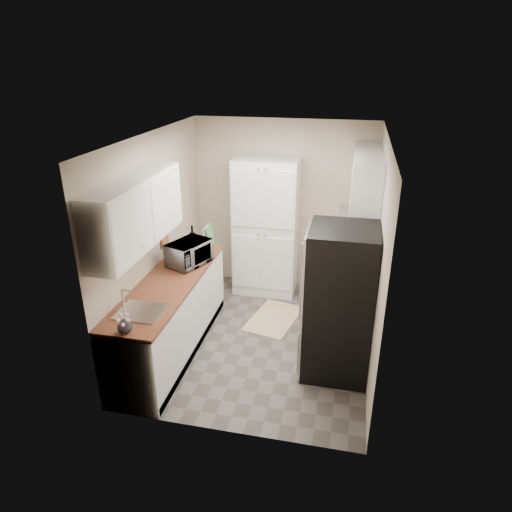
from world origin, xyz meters
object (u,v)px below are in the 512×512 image
at_px(microwave, 189,253).
at_px(wine_bottle, 193,241).
at_px(refrigerator, 339,303).
at_px(electric_range, 343,298).
at_px(toaster_oven, 347,236).
at_px(pantry_cabinet, 266,228).

xyz_separation_m(microwave, wine_bottle, (-0.07, 0.34, 0.03)).
distance_m(refrigerator, wine_bottle, 2.10).
height_order(microwave, wine_bottle, wine_bottle).
height_order(electric_range, toaster_oven, electric_range).
distance_m(refrigerator, toaster_oven, 1.60).
height_order(refrigerator, microwave, refrigerator).
height_order(pantry_cabinet, wine_bottle, pantry_cabinet).
bearing_deg(pantry_cabinet, wine_bottle, -130.49).
bearing_deg(refrigerator, toaster_oven, 89.32).
height_order(electric_range, microwave, microwave).
bearing_deg(pantry_cabinet, toaster_oven, -6.42).
xyz_separation_m(wine_bottle, toaster_oven, (1.94, 0.79, -0.07)).
xyz_separation_m(electric_range, wine_bottle, (-1.96, 0.01, 0.61)).
height_order(electric_range, refrigerator, refrigerator).
distance_m(electric_range, wine_bottle, 2.05).
xyz_separation_m(microwave, toaster_oven, (1.87, 1.13, -0.04)).
relative_size(pantry_cabinet, wine_bottle, 5.84).
distance_m(pantry_cabinet, wine_bottle, 1.21).
relative_size(microwave, toaster_oven, 1.51).
distance_m(microwave, wine_bottle, 0.35).
height_order(refrigerator, wine_bottle, refrigerator).
xyz_separation_m(electric_range, toaster_oven, (-0.02, 0.79, 0.54)).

